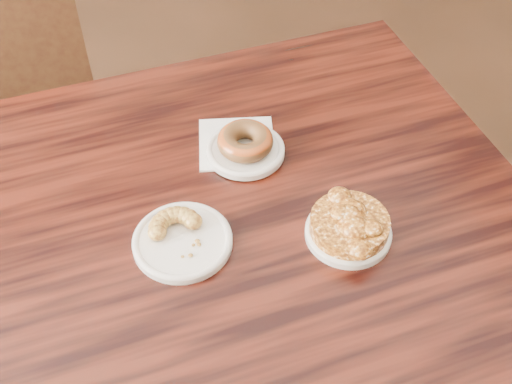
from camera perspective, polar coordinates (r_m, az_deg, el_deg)
name	(u,v)px	position (r m, az deg, el deg)	size (l,w,h in m)	color
floor	(316,314)	(1.87, 5.40, -10.78)	(5.00, 5.00, 0.00)	black
cafe_table	(261,332)	(1.40, 0.41, -12.32)	(0.95, 0.95, 0.75)	black
chair_far	(20,104)	(1.89, -20.27, 7.32)	(0.44, 0.44, 0.90)	black
napkin	(237,143)	(1.22, -1.72, 4.37)	(0.14, 0.14, 0.00)	white
plate_donut	(245,151)	(1.19, -0.95, 3.70)	(0.15, 0.15, 0.01)	white
plate_cruller	(183,242)	(1.06, -6.55, -4.40)	(0.16, 0.16, 0.01)	white
plate_fritter	(348,233)	(1.08, 8.18, -3.63)	(0.14, 0.14, 0.01)	white
glazed_donut	(245,141)	(1.18, -0.97, 4.55)	(0.10, 0.10, 0.04)	brown
apple_fritter	(350,222)	(1.05, 8.34, -2.69)	(0.17, 0.17, 0.04)	#431D07
cruller_fragment	(181,234)	(1.04, -6.64, -3.72)	(0.10, 0.10, 0.03)	brown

